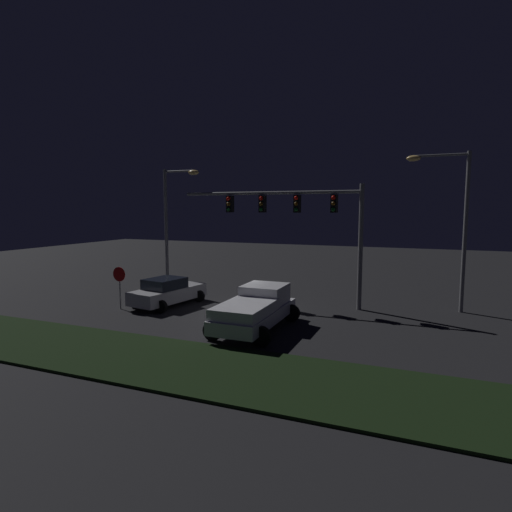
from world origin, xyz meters
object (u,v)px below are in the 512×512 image
at_px(street_lamp_right, 452,211).
at_px(street_lamp_left, 173,215).
at_px(car_sedan, 167,292).
at_px(pickup_truck, 257,307).
at_px(stop_sign, 119,280).
at_px(traffic_signal_gantry, 298,213).

bearing_deg(street_lamp_right, street_lamp_left, -176.41).
xyz_separation_m(car_sedan, street_lamp_right, (14.09, 4.28, 4.37)).
bearing_deg(pickup_truck, street_lamp_left, 54.08).
height_order(street_lamp_right, stop_sign, street_lamp_right).
distance_m(car_sedan, street_lamp_left, 5.53).
relative_size(pickup_truck, stop_sign, 2.42).
height_order(car_sedan, street_lamp_left, street_lamp_left).
height_order(car_sedan, street_lamp_right, street_lamp_right).
xyz_separation_m(car_sedan, stop_sign, (-1.78, -1.70, 0.82)).
bearing_deg(stop_sign, street_lamp_right, 20.65).
bearing_deg(pickup_truck, car_sedan, 68.50).
xyz_separation_m(traffic_signal_gantry, street_lamp_right, (7.63, 1.40, 0.08)).
relative_size(car_sedan, street_lamp_left, 0.61).
relative_size(traffic_signal_gantry, stop_sign, 4.63).
bearing_deg(traffic_signal_gantry, stop_sign, -150.91).
relative_size(pickup_truck, car_sedan, 1.16).
bearing_deg(car_sedan, street_lamp_left, 37.07).
bearing_deg(traffic_signal_gantry, pickup_truck, -92.57).
bearing_deg(street_lamp_left, stop_sign, -90.92).
bearing_deg(stop_sign, traffic_signal_gantry, 29.09).
height_order(traffic_signal_gantry, street_lamp_right, street_lamp_right).
distance_m(pickup_truck, traffic_signal_gantry, 6.69).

